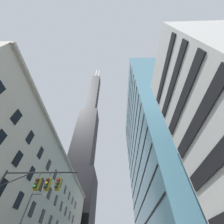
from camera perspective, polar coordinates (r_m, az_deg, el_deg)
The scene contains 5 objects.
station_building at distance 46.41m, azimuth -33.34°, elevation -29.39°, with size 16.64×67.81×23.96m.
dark_skyscraper at distance 108.17m, azimuth -12.14°, elevation -15.97°, with size 23.13×23.13×204.72m.
glass_office_midrise at distance 52.02m, azimuth 17.45°, elevation -14.35°, with size 14.70×43.49×58.47m.
traffic_signal_mast at distance 16.15m, azimuth -31.74°, elevation -26.96°, with size 7.51×0.63×7.65m.
street_lamppost at distance 25.76m, azimuth -33.63°, elevation -34.50°, with size 2.16×0.32×8.49m.
Camera 1 is at (4.25, -10.84, 1.30)m, focal length 21.60 mm.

